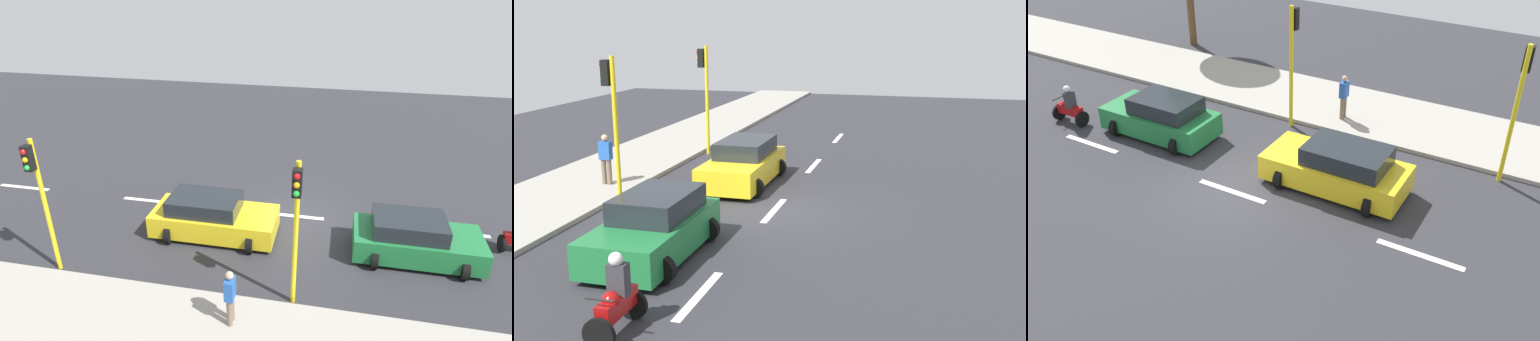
# 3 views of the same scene
# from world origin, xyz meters

# --- Properties ---
(ground_plane) EXTENTS (40.00, 60.00, 0.10)m
(ground_plane) POSITION_xyz_m (0.00, 0.00, -0.05)
(ground_plane) COLOR #2D2D33
(lane_stripe_far_north) EXTENTS (0.20, 2.40, 0.01)m
(lane_stripe_far_north) POSITION_xyz_m (0.00, -12.00, 0.01)
(lane_stripe_far_north) COLOR white
(lane_stripe_far_north) RESTS_ON ground
(lane_stripe_north) EXTENTS (0.20, 2.40, 0.01)m
(lane_stripe_north) POSITION_xyz_m (0.00, -6.00, 0.01)
(lane_stripe_north) COLOR white
(lane_stripe_north) RESTS_ON ground
(lane_stripe_mid) EXTENTS (0.20, 2.40, 0.01)m
(lane_stripe_mid) POSITION_xyz_m (0.00, 0.00, 0.01)
(lane_stripe_mid) COLOR white
(lane_stripe_mid) RESTS_ON ground
(lane_stripe_south) EXTENTS (0.20, 2.40, 0.01)m
(lane_stripe_south) POSITION_xyz_m (0.00, 6.00, 0.01)
(lane_stripe_south) COLOR white
(lane_stripe_south) RESTS_ON ground
(car_green) EXTENTS (2.30, 4.12, 1.52)m
(car_green) POSITION_xyz_m (1.82, 4.24, 0.71)
(car_green) COLOR #1E7238
(car_green) RESTS_ON ground
(car_yellow_cab) EXTENTS (2.32, 4.44, 1.52)m
(car_yellow_cab) POSITION_xyz_m (1.81, -2.72, 0.71)
(car_yellow_cab) COLOR yellow
(car_yellow_cab) RESTS_ON ground
(pedestrian_near_signal) EXTENTS (0.40, 0.24, 1.69)m
(pedestrian_near_signal) POSITION_xyz_m (6.05, -0.95, 1.06)
(pedestrian_near_signal) COLOR #72604C
(pedestrian_near_signal) RESTS_ON sidewalk
(traffic_light_corner) EXTENTS (0.49, 0.24, 4.50)m
(traffic_light_corner) POSITION_xyz_m (4.85, 0.57, 2.93)
(traffic_light_corner) COLOR yellow
(traffic_light_corner) RESTS_ON ground
(traffic_light_midblock) EXTENTS (0.49, 0.24, 4.50)m
(traffic_light_midblock) POSITION_xyz_m (4.85, -7.02, 2.93)
(traffic_light_midblock) COLOR yellow
(traffic_light_midblock) RESTS_ON ground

